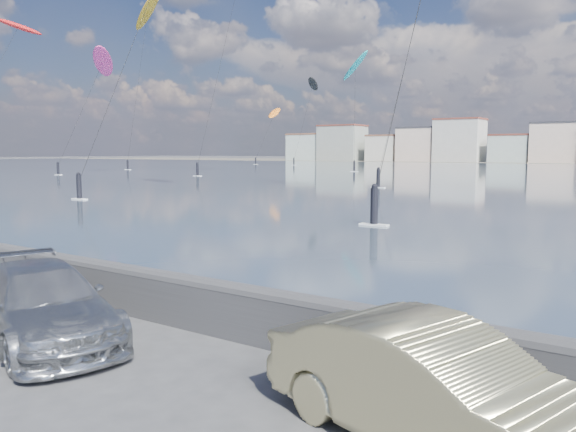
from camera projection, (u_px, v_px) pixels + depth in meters
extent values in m
plane|color=#333335|center=(89.00, 378.00, 8.63)|extent=(700.00, 700.00, 0.00)
cube|color=#28282B|center=(207.00, 309.00, 10.80)|extent=(400.00, 0.35, 0.90)
cylinder|color=#28282B|center=(207.00, 286.00, 10.75)|extent=(400.00, 0.36, 0.36)
cube|color=#B7C6BC|center=(308.00, 148.00, 223.48)|extent=(14.00, 11.00, 10.00)
cube|color=brown|center=(308.00, 134.00, 222.87)|extent=(14.28, 11.22, 0.60)
cube|color=gray|center=(342.00, 144.00, 214.71)|extent=(16.00, 12.00, 13.00)
cube|color=brown|center=(342.00, 126.00, 213.93)|extent=(16.32, 12.24, 0.60)
cube|color=beige|center=(384.00, 149.00, 205.22)|extent=(11.00, 10.00, 9.00)
cube|color=brown|center=(385.00, 136.00, 204.68)|extent=(11.22, 10.20, 0.60)
cube|color=beige|center=(418.00, 145.00, 197.87)|extent=(13.00, 11.00, 11.50)
cube|color=#2D2D33|center=(419.00, 128.00, 197.18)|extent=(13.26, 11.22, 0.60)
cube|color=beige|center=(460.00, 141.00, 189.68)|extent=(15.00, 12.00, 14.00)
cube|color=brown|center=(460.00, 119.00, 188.85)|extent=(15.30, 12.24, 0.60)
cube|color=#B7C6BC|center=(510.00, 149.00, 180.84)|extent=(12.00, 10.00, 8.50)
cube|color=brown|center=(511.00, 135.00, 180.32)|extent=(12.24, 10.20, 0.60)
cube|color=beige|center=(556.00, 143.00, 173.15)|extent=(14.00, 11.00, 12.00)
cube|color=#2D2D33|center=(558.00, 123.00, 172.43)|extent=(14.28, 11.22, 0.60)
imported|color=#A6A9AD|center=(43.00, 303.00, 10.32)|extent=(5.13, 3.34, 1.38)
imported|color=tan|center=(435.00, 388.00, 6.53)|extent=(4.71, 2.75, 1.47)
ellipsoid|color=#E5338C|center=(103.00, 62.00, 88.97)|extent=(8.69, 8.83, 4.65)
cube|color=white|center=(58.00, 175.00, 84.00)|extent=(1.40, 0.42, 0.08)
cylinder|color=black|center=(58.00, 169.00, 83.90)|extent=(0.36, 0.36, 1.70)
sphere|color=black|center=(58.00, 163.00, 83.80)|extent=(0.28, 0.28, 0.28)
cylinder|color=black|center=(81.00, 112.00, 86.42)|extent=(0.32, 8.69, 16.39)
ellipsoid|color=black|center=(313.00, 84.00, 156.57)|extent=(4.02, 7.79, 4.37)
cube|color=white|center=(294.00, 165.00, 144.27)|extent=(1.40, 0.42, 0.08)
cylinder|color=black|center=(294.00, 162.00, 144.17)|extent=(0.36, 0.36, 1.70)
sphere|color=black|center=(294.00, 158.00, 144.06)|extent=(0.28, 0.28, 0.28)
cylinder|color=black|center=(304.00, 120.00, 150.35)|extent=(3.79, 15.51, 20.99)
ellipsoid|color=#19BFBF|center=(355.00, 66.00, 103.78)|extent=(7.43, 5.66, 6.06)
cube|color=white|center=(354.00, 171.00, 97.48)|extent=(1.40, 0.42, 0.08)
cylinder|color=black|center=(354.00, 166.00, 97.37)|extent=(0.36, 0.36, 1.70)
sphere|color=black|center=(354.00, 161.00, 97.27)|extent=(0.28, 0.28, 0.28)
cylinder|color=black|center=(355.00, 113.00, 100.56)|extent=(4.03, 7.67, 18.00)
cube|color=white|center=(374.00, 225.00, 26.40)|extent=(1.40, 0.42, 0.08)
cylinder|color=black|center=(374.00, 206.00, 26.29)|extent=(0.36, 0.36, 1.70)
sphere|color=black|center=(375.00, 186.00, 26.19)|extent=(0.28, 0.28, 0.28)
cube|color=white|center=(80.00, 199.00, 40.76)|extent=(1.40, 0.42, 0.08)
cylinder|color=black|center=(79.00, 187.00, 40.66)|extent=(0.36, 0.36, 1.70)
sphere|color=black|center=(78.00, 174.00, 40.56)|extent=(0.28, 0.28, 0.28)
cylinder|color=black|center=(138.00, 30.00, 42.77)|extent=(2.33, 9.95, 22.81)
ellipsoid|color=#BF8C19|center=(148.00, 10.00, 109.85)|extent=(9.66, 5.45, 7.81)
cube|color=white|center=(128.00, 169.00, 108.28)|extent=(1.40, 0.42, 0.08)
cylinder|color=black|center=(128.00, 165.00, 108.17)|extent=(0.36, 0.36, 1.70)
sphere|color=black|center=(128.00, 160.00, 108.07)|extent=(0.28, 0.28, 0.28)
cylinder|color=black|center=(138.00, 86.00, 108.99)|extent=(0.05, 6.24, 29.77)
cube|color=white|center=(198.00, 176.00, 79.97)|extent=(1.40, 0.42, 0.08)
cylinder|color=black|center=(197.00, 169.00, 79.87)|extent=(0.36, 0.36, 1.70)
sphere|color=black|center=(197.00, 163.00, 79.77)|extent=(0.28, 0.28, 0.28)
cylinder|color=black|center=(219.00, 72.00, 82.08)|extent=(0.30, 9.49, 27.67)
ellipsoid|color=orange|center=(275.00, 113.00, 157.36)|extent=(4.56, 8.44, 4.19)
cube|color=white|center=(256.00, 164.00, 152.38)|extent=(1.40, 0.42, 0.08)
cylinder|color=black|center=(256.00, 161.00, 152.28)|extent=(0.36, 0.36, 1.70)
sphere|color=black|center=(256.00, 158.00, 152.18)|extent=(0.28, 0.28, 0.28)
cylinder|color=black|center=(265.00, 136.00, 154.80)|extent=(0.49, 8.35, 13.00)
cube|color=white|center=(378.00, 187.00, 53.84)|extent=(1.40, 0.42, 0.08)
cylinder|color=black|center=(378.00, 178.00, 53.73)|extent=(0.36, 0.36, 1.70)
sphere|color=black|center=(378.00, 169.00, 53.63)|extent=(0.28, 0.28, 0.28)
cylinder|color=black|center=(407.00, 56.00, 56.65)|extent=(0.86, 11.04, 23.62)
ellipsoid|color=red|center=(19.00, 26.00, 97.74)|extent=(9.76, 5.76, 4.12)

